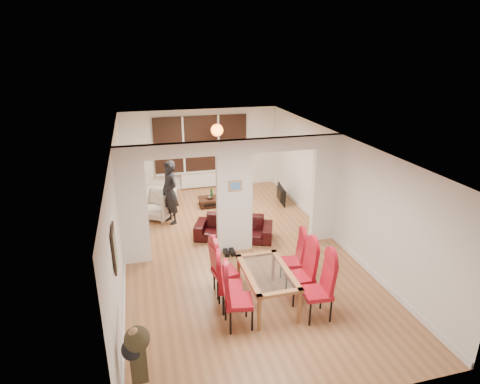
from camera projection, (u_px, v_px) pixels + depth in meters
name	position (u px, v px, depth m)	size (l,w,h in m)	color
floor	(235.00, 249.00, 9.39)	(5.00, 9.00, 0.01)	#97623C
room_walls	(234.00, 197.00, 8.94)	(5.00, 9.00, 2.60)	silver
divider_wall	(234.00, 197.00, 8.94)	(5.00, 0.18, 2.60)	white
bay_window_blinds	(201.00, 144.00, 12.90)	(3.00, 0.08, 1.80)	black
radiator	(203.00, 179.00, 13.28)	(1.40, 0.08, 0.50)	white
pendant_light	(217.00, 130.00, 11.71)	(0.36, 0.36, 0.36)	orange
stair_newel	(136.00, 337.00, 5.76)	(0.40, 1.20, 1.10)	#A6754C
wall_poster	(114.00, 248.00, 6.07)	(0.04, 0.52, 0.67)	gray
pillar_photo	(235.00, 186.00, 8.75)	(0.30, 0.03, 0.25)	#4C8CD8
dining_table	(267.00, 287.00, 7.31)	(0.81, 1.45, 0.68)	#925C36
dining_chair_la	(239.00, 297.00, 6.64)	(0.45, 0.45, 1.13)	maroon
dining_chair_lb	(230.00, 283.00, 7.11)	(0.42, 0.42, 1.05)	maroon
dining_chair_lc	(225.00, 268.00, 7.54)	(0.43, 0.43, 1.09)	maroon
dining_chair_ra	(317.00, 288.00, 6.85)	(0.46, 0.46, 1.16)	maroon
dining_chair_rb	(300.00, 273.00, 7.34)	(0.45, 0.45, 1.13)	maroon
dining_chair_rc	(292.00, 259.00, 7.93)	(0.41, 0.41, 1.03)	maroon
sofa	(234.00, 228.00, 9.82)	(1.88, 0.74, 0.55)	black
armchair	(157.00, 204.00, 10.97)	(0.83, 0.85, 0.77)	#BFB2A2
person	(170.00, 192.00, 10.52)	(0.41, 0.62, 1.71)	black
television	(279.00, 194.00, 12.07)	(0.12, 0.89, 0.51)	black
coffee_table	(218.00, 201.00, 11.90)	(1.12, 0.56, 0.26)	black
bottle	(212.00, 193.00, 11.80)	(0.07, 0.07, 0.29)	#143F19
bowl	(210.00, 198.00, 11.74)	(0.21, 0.21, 0.05)	black
shoes	(229.00, 252.00, 9.13)	(0.24, 0.26, 0.10)	black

